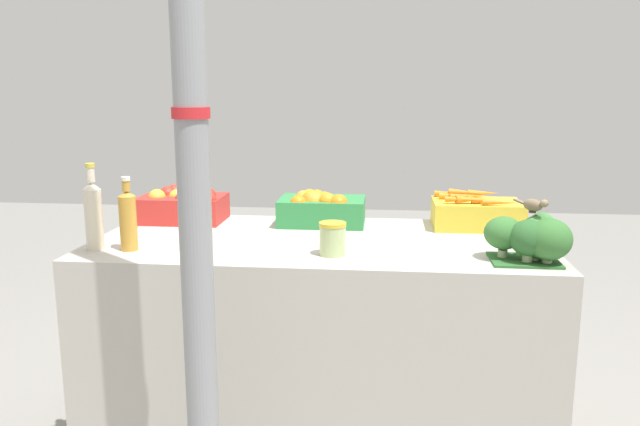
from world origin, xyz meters
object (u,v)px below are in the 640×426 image
orange_crate (320,208)px  carrot_crate (476,213)px  pickle_jar (333,239)px  apple_crate (184,205)px  broccoli_pile (532,237)px  support_pole (191,115)px  juice_bottle_amber (128,219)px  sparrow_bird (534,205)px  juice_bottle_cloudy (93,214)px

orange_crate → carrot_crate: bearing=0.6°
pickle_jar → carrot_crate: bearing=42.0°
apple_crate → orange_crate: 0.59m
apple_crate → broccoli_pile: (1.35, -0.52, 0.02)m
support_pole → apple_crate: bearing=110.1°
juice_bottle_amber → pickle_jar: bearing=0.6°
apple_crate → orange_crate: (0.59, -0.01, -0.00)m
juice_bottle_amber → sparrow_bird: (1.38, -0.01, 0.08)m
juice_bottle_amber → pickle_jar: 0.72m
juice_bottle_cloudy → pickle_jar: bearing=0.5°
apple_crate → juice_bottle_amber: bearing=-94.0°
carrot_crate → broccoli_pile: bearing=-78.5°
support_pole → broccoli_pile: 1.16m
juice_bottle_cloudy → juice_bottle_amber: 0.13m
juice_bottle_amber → pickle_jar: (0.72, 0.01, -0.05)m
apple_crate → orange_crate: bearing=-0.7°
carrot_crate → juice_bottle_cloudy: bearing=-160.2°
carrot_crate → juice_bottle_amber: 1.37m
pickle_jar → apple_crate: bearing=144.1°
juice_bottle_amber → orange_crate: bearing=38.3°
apple_crate → sparrow_bird: bearing=-20.8°
juice_bottle_cloudy → juice_bottle_amber: bearing=0.0°
carrot_crate → broccoli_pile: broccoli_pile is taller
juice_bottle_amber → sparrow_bird: bearing=-0.3°
support_pole → juice_bottle_amber: size_ratio=10.24×
broccoli_pile → orange_crate: bearing=145.5°
juice_bottle_amber → sparrow_bird: size_ratio=2.35×
apple_crate → broccoli_pile: bearing=-21.3°
apple_crate → pickle_jar: apple_crate is taller
support_pole → pickle_jar: size_ratio=23.45×
apple_crate → pickle_jar: (0.69, -0.50, -0.01)m
orange_crate → juice_bottle_amber: size_ratio=1.36×
apple_crate → juice_bottle_amber: 0.51m
sparrow_bird → apple_crate: bearing=-150.6°
support_pole → pickle_jar: bearing=53.0°
carrot_crate → juice_bottle_amber: (-1.27, -0.50, 0.05)m
pickle_jar → sparrow_bird: 0.67m
carrot_crate → orange_crate: bearing=-179.4°
carrot_crate → pickle_jar: (-0.55, -0.50, -0.00)m
support_pole → juice_bottle_cloudy: (-0.51, 0.44, -0.37)m
pickle_jar → orange_crate: bearing=100.6°
support_pole → pickle_jar: support_pole is taller
apple_crate → broccoli_pile: size_ratio=1.32×
apple_crate → carrot_crate: bearing=-0.0°
orange_crate → broccoli_pile: bearing=-34.5°
apple_crate → juice_bottle_amber: (-0.04, -0.50, 0.04)m
apple_crate → pickle_jar: bearing=-35.9°
broccoli_pile → carrot_crate: bearing=101.5°
pickle_jar → sparrow_bird: (0.66, -0.01, 0.13)m
juice_bottle_amber → support_pole: bearing=-49.2°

